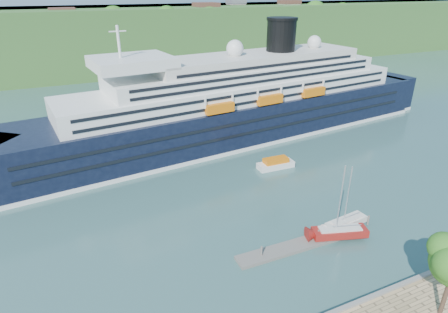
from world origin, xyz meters
TOP-DOWN VIEW (x-y plane):
  - ground at (0.00, 0.00)m, footprint 400.00×400.00m
  - far_hillside at (0.00, 145.00)m, footprint 400.00×50.00m
  - quay_coping at (0.00, -0.20)m, footprint 220.00×0.50m
  - cruise_ship at (8.44, 50.35)m, footprint 114.66×28.42m
  - floating_pontoon at (-0.06, 11.32)m, footprint 19.53×2.71m
  - sailboat_red at (5.02, 10.47)m, footprint 8.54×4.66m
  - sailboat_white_far at (7.54, 12.05)m, footprint 7.45×2.77m
  - tender_launch at (8.80, 32.96)m, footprint 7.23×2.71m

SIDE VIEW (x-z plane):
  - ground at x=0.00m, z-range 0.00..0.00m
  - floating_pontoon at x=-0.06m, z-range 0.00..0.43m
  - tender_launch at x=8.80m, z-range 0.00..1.97m
  - quay_coping at x=0.00m, z-range 1.00..1.30m
  - sailboat_white_far at x=7.54m, z-range 0.00..9.40m
  - sailboat_red at x=5.02m, z-range 0.00..10.64m
  - far_hillside at x=0.00m, z-range 0.00..24.00m
  - cruise_ship at x=8.44m, z-range 0.00..25.50m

